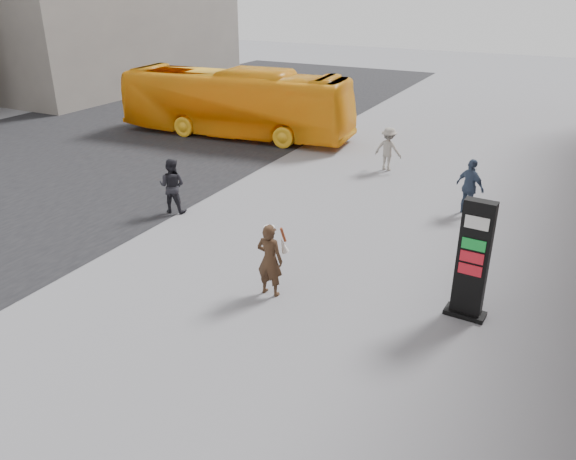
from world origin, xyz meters
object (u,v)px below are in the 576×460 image
at_px(bus, 235,103).
at_px(info_pylon, 473,261).
at_px(woman, 270,259).
at_px(pedestrian_c, 470,187).
at_px(pedestrian_b, 388,149).
at_px(pedestrian_a, 172,186).

bearing_deg(bus, info_pylon, -135.16).
relative_size(woman, pedestrian_c, 1.00).
relative_size(bus, pedestrian_b, 6.62).
bearing_deg(info_pylon, bus, 143.41).
relative_size(bus, pedestrian_c, 6.24).
bearing_deg(pedestrian_a, info_pylon, 154.23).
relative_size(woman, bus, 0.16).
relative_size(info_pylon, woman, 1.52).
height_order(woman, pedestrian_a, woman).
bearing_deg(woman, pedestrian_b, -86.96).
bearing_deg(bus, woman, -149.40).
bearing_deg(pedestrian_b, bus, -6.10).
distance_m(info_pylon, pedestrian_c, 6.00).
distance_m(info_pylon, pedestrian_a, 9.41).
height_order(pedestrian_a, pedestrian_b, pedestrian_a).
xyz_separation_m(woman, pedestrian_a, (-5.07, 2.96, -0.04)).
distance_m(bus, pedestrian_c, 12.32).
relative_size(info_pylon, bus, 0.24).
xyz_separation_m(info_pylon, bus, (-12.49, 10.61, 0.18)).
height_order(info_pylon, pedestrian_a, info_pylon).
xyz_separation_m(woman, pedestrian_c, (3.01, 7.00, -0.02)).
height_order(info_pylon, woman, info_pylon).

